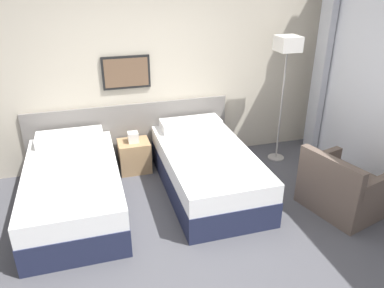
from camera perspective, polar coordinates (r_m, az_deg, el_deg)
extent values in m
plane|color=#47474C|center=(4.13, -0.42, -14.02)|extent=(16.00, 16.00, 0.00)
cube|color=#B7AD99|center=(5.24, -6.40, 11.15)|extent=(10.00, 0.06, 2.70)
cube|color=slate|center=(5.44, -9.29, 1.48)|extent=(2.85, 0.04, 0.90)
cube|color=black|center=(5.15, -9.99, 10.70)|extent=(0.64, 0.03, 0.44)
cube|color=brown|center=(5.14, -9.97, 10.66)|extent=(0.58, 0.01, 0.38)
cube|color=#B7BAC1|center=(5.84, 19.14, 11.09)|extent=(0.10, 0.24, 2.64)
cube|color=#1E233D|center=(4.65, -17.39, -7.90)|extent=(1.05, 1.99, 0.32)
cube|color=white|center=(4.51, -17.83, -4.95)|extent=(1.04, 1.97, 0.23)
cube|color=white|center=(5.12, -18.11, 0.97)|extent=(0.84, 0.34, 0.13)
cube|color=#1E233D|center=(4.83, 2.33, -5.25)|extent=(1.05, 1.99, 0.32)
cube|color=white|center=(4.70, 2.39, -2.35)|extent=(1.04, 1.97, 0.23)
cube|color=white|center=(5.29, -0.21, 3.06)|extent=(0.84, 0.34, 0.13)
cube|color=#9E7A51|center=(5.32, -8.76, -1.82)|extent=(0.43, 0.37, 0.44)
cube|color=silver|center=(5.19, -8.96, 1.04)|extent=(0.14, 0.14, 0.14)
cylinder|color=#9E9993|center=(5.82, 12.65, -2.00)|extent=(0.24, 0.24, 0.02)
cylinder|color=#9E9993|center=(5.51, 13.43, 5.46)|extent=(0.02, 0.02, 1.59)
cube|color=silver|center=(5.29, 14.42, 14.60)|extent=(0.30, 0.30, 0.20)
cube|color=brown|center=(4.80, 22.03, -6.98)|extent=(0.91, 0.99, 0.40)
cube|color=brown|center=(4.40, 20.35, -4.08)|extent=(0.32, 0.82, 0.35)
cube|color=brown|center=(4.50, 26.29, -5.81)|extent=(0.61, 0.25, 0.18)
cube|color=brown|center=(4.85, 19.20, -2.22)|extent=(0.61, 0.25, 0.18)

